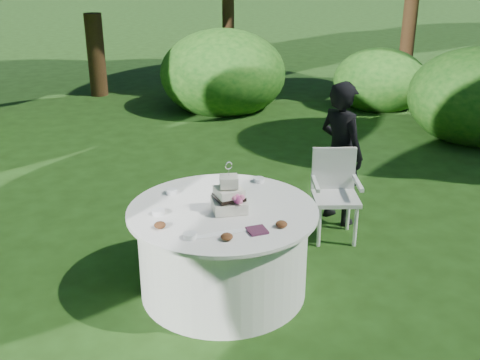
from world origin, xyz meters
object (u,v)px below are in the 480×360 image
at_px(napkins, 257,230).
at_px(table, 223,250).
at_px(cake, 229,197).
at_px(chair, 335,187).
at_px(guest, 341,153).

xyz_separation_m(napkins, table, (-0.12, 0.47, -0.39)).
bearing_deg(cake, table, 129.50).
bearing_deg(napkins, cake, 99.98).
relative_size(cake, chair, 0.46).
bearing_deg(guest, table, 102.23).
distance_m(table, cake, 0.50).
relative_size(table, chair, 1.73).
distance_m(guest, chair, 0.43).
bearing_deg(table, cake, -50.50).
xyz_separation_m(guest, table, (-1.59, -0.90, -0.37)).
xyz_separation_m(guest, chair, (-0.21, -0.29, -0.24)).
relative_size(guest, cake, 3.70).
bearing_deg(chair, guest, 53.76).
bearing_deg(guest, napkins, 115.69).
xyz_separation_m(table, cake, (0.04, -0.05, 0.50)).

